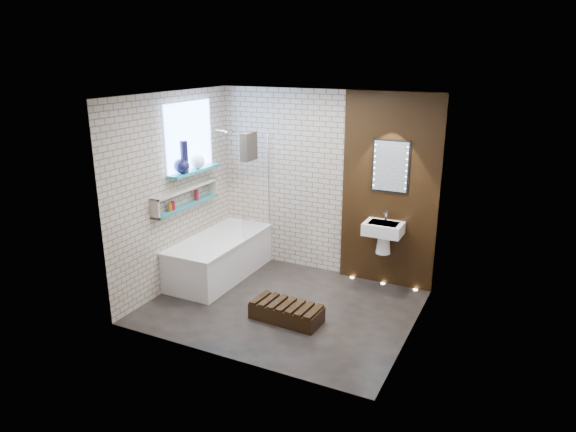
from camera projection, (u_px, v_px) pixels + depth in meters
The scene contains 15 objects.
ground at pixel (283, 306), 6.54m from camera, with size 3.20×3.20×0.00m, color black.
room_shell at pixel (282, 207), 6.15m from camera, with size 3.24×3.20×2.60m.
walnut_panel at pixel (390, 192), 6.84m from camera, with size 1.30×0.06×2.60m, color black.
clerestory_window at pixel (190, 143), 6.93m from camera, with size 0.18×1.00×0.94m.
display_niche at pixel (186, 197), 6.95m from camera, with size 0.14×1.30×0.26m.
bathtub at pixel (220, 256), 7.35m from camera, with size 0.79×1.74×0.70m.
bath_screen at pixel (256, 185), 7.28m from camera, with size 0.01×0.78×1.40m, color white.
towel at pixel (249, 147), 6.96m from camera, with size 0.11×0.29×0.38m, color black.
shower_head at pixel (230, 131), 7.30m from camera, with size 0.18×0.18×0.02m, color silver.
washbasin at pixel (383, 233), 6.82m from camera, with size 0.50×0.36×0.58m.
led_mirror at pixel (391, 166), 6.70m from camera, with size 0.50×0.02×0.70m.
walnut_step at pixel (286, 313), 6.17m from camera, with size 0.85×0.38×0.19m, color black.
niche_bottles at pixel (183, 201), 6.91m from camera, with size 0.06×0.64×0.15m.
sill_vases at pixel (189, 162), 6.85m from camera, with size 0.19×0.53×0.42m.
floor_uplights at pixel (383, 283), 7.16m from camera, with size 0.96×0.06×0.01m.
Camera 1 is at (2.66, -5.26, 3.05)m, focal length 32.27 mm.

